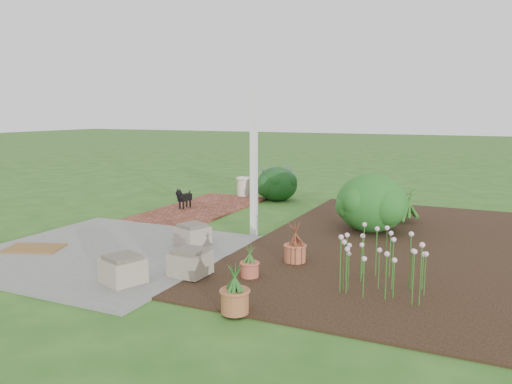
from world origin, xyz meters
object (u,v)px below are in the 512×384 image
at_px(black_dog, 184,197).
at_px(evergreen_shrub, 371,201).
at_px(cream_ceramic_urn, 244,187).
at_px(stone_trough_near, 123,271).

bearing_deg(black_dog, evergreen_shrub, 2.30).
height_order(cream_ceramic_urn, evergreen_shrub, evergreen_shrub).
bearing_deg(evergreen_shrub, black_dog, 176.43).
bearing_deg(black_dog, cream_ceramic_urn, 83.68).
relative_size(stone_trough_near, black_dog, 0.90).
height_order(stone_trough_near, cream_ceramic_urn, cream_ceramic_urn).
relative_size(black_dog, cream_ceramic_urn, 1.11).
distance_m(stone_trough_near, cream_ceramic_urn, 6.40).
xyz_separation_m(black_dog, evergreen_shrub, (4.01, -0.25, 0.26)).
height_order(black_dog, cream_ceramic_urn, cream_ceramic_urn).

